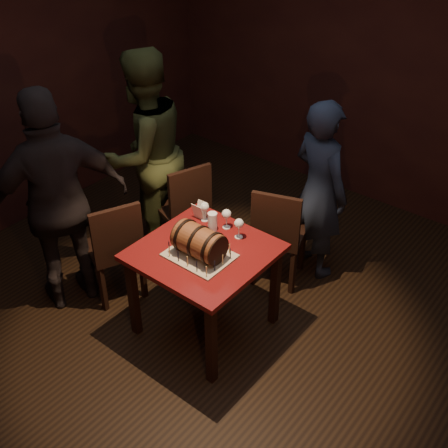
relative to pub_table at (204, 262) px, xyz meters
The scene contains 16 objects.
room_shell 0.77m from the pub_table, 40.11° to the left, with size 5.04×5.04×2.80m.
pub_table is the anchor object (origin of this frame).
cake_board 0.14m from the pub_table, 73.08° to the right, with size 0.45×0.35×0.01m, color #A69A86.
barrel_cake 0.25m from the pub_table, 73.39° to the right, with size 0.40×0.24×0.24m.
birthday_candles 0.18m from the pub_table, 73.08° to the right, with size 0.40×0.30×0.09m.
wine_glass_left 0.44m from the pub_table, 129.64° to the left, with size 0.07×0.07×0.16m.
wine_glass_mid 0.40m from the pub_table, 98.73° to the left, with size 0.07×0.07×0.16m.
wine_glass_right 0.37m from the pub_table, 70.27° to the left, with size 0.07×0.07×0.16m.
pint_of_ale 0.31m from the pub_table, 115.75° to the left, with size 0.07×0.07×0.15m.
menu_card 0.45m from the pub_table, 134.78° to the left, with size 0.10×0.05×0.13m, color white, non-canonical shape.
chair_back 0.80m from the pub_table, 81.75° to the left, with size 0.51×0.51×0.93m.
chair_left_rear 0.97m from the pub_table, 140.49° to the left, with size 0.51×0.51×0.93m.
chair_left_front 0.80m from the pub_table, 167.32° to the right, with size 0.53×0.53×0.93m.
person_back 1.21m from the pub_table, 78.23° to the left, with size 0.57×0.38×1.58m, color #1B2336.
person_left_rear 1.33m from the pub_table, 153.91° to the left, with size 0.89×0.69×1.83m, color #353C1E.
person_left_front 1.18m from the pub_table, 159.24° to the right, with size 1.07×0.45×1.83m, color black.
Camera 1 is at (2.04, -2.47, 3.17)m, focal length 45.00 mm.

